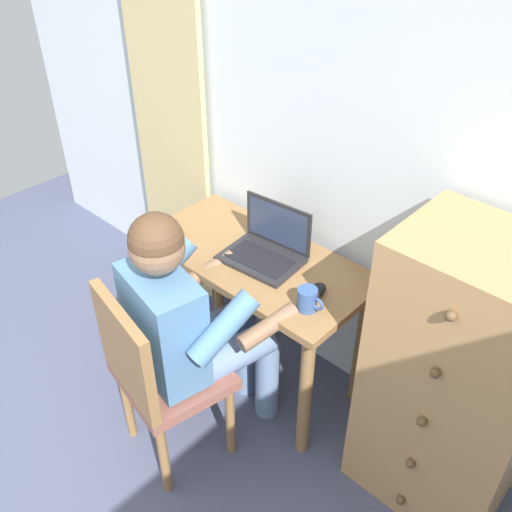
# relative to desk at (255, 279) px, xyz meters

# --- Properties ---
(wall_back) EXTENTS (4.80, 0.05, 2.50)m
(wall_back) POSITION_rel_desk_xyz_m (0.21, 0.33, 0.65)
(wall_back) COLOR silver
(wall_back) RESTS_ON ground_plane
(curtain_panel) EXTENTS (0.55, 0.03, 2.22)m
(curtain_panel) POSITION_rel_desk_xyz_m (-0.86, 0.26, 0.51)
(curtain_panel) COLOR #CCB77A
(curtain_panel) RESTS_ON ground_plane
(desk) EXTENTS (1.07, 0.52, 0.73)m
(desk) POSITION_rel_desk_xyz_m (0.00, 0.00, 0.00)
(desk) COLOR olive
(desk) RESTS_ON ground_plane
(dresser) EXTENTS (0.57, 0.48, 1.21)m
(dresser) POSITION_rel_desk_xyz_m (0.96, 0.05, 0.01)
(dresser) COLOR tan
(dresser) RESTS_ON ground_plane
(chair) EXTENTS (0.49, 0.47, 0.89)m
(chair) POSITION_rel_desk_xyz_m (0.04, -0.62, -0.10)
(chair) COLOR brown
(chair) RESTS_ON ground_plane
(person_seated) EXTENTS (0.60, 0.64, 1.21)m
(person_seated) POSITION_rel_desk_xyz_m (0.07, -0.44, 0.08)
(person_seated) COLOR #6B84AD
(person_seated) RESTS_ON ground_plane
(laptop) EXTENTS (0.36, 0.28, 0.24)m
(laptop) POSITION_rel_desk_xyz_m (0.04, 0.03, 0.18)
(laptop) COLOR #232326
(laptop) RESTS_ON desk
(computer_mouse) EXTENTS (0.08, 0.11, 0.03)m
(computer_mouse) POSITION_rel_desk_xyz_m (0.36, -0.02, 0.15)
(computer_mouse) COLOR black
(computer_mouse) RESTS_ON desk
(desk_clock) EXTENTS (0.09, 0.09, 0.03)m
(desk_clock) POSITION_rel_desk_xyz_m (-0.37, -0.15, 0.14)
(desk_clock) COLOR black
(desk_clock) RESTS_ON desk
(coffee_mug) EXTENTS (0.12, 0.08, 0.09)m
(coffee_mug) POSITION_rel_desk_xyz_m (0.39, -0.12, 0.18)
(coffee_mug) COLOR #33518C
(coffee_mug) RESTS_ON desk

